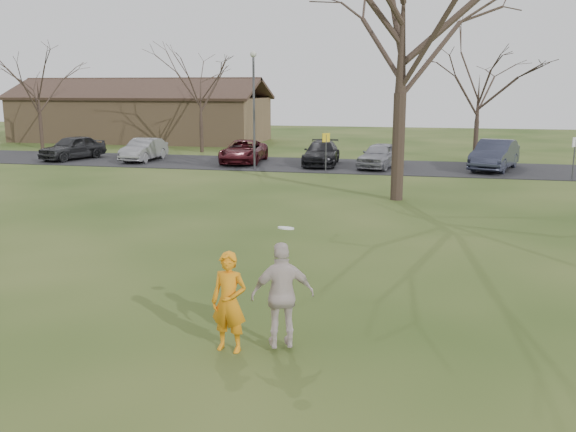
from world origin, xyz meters
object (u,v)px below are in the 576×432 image
object	(u,v)px
car_2	(244,151)
car_5	(495,155)
big_tree	(403,17)
player_defender	(229,302)
building	(142,117)
car_1	(144,150)
car_3	(321,153)
lamp_post	(254,95)
car_4	(380,155)
car_0	(73,147)
catching_play	(283,295)

from	to	relation	value
car_2	car_5	xyz separation A→B (m)	(14.06, -0.10, 0.14)
big_tree	car_5	bearing A→B (deg)	64.83
player_defender	building	distance (m)	43.12
car_1	car_3	world-z (taller)	car_1
car_2	lamp_post	world-z (taller)	lamp_post
player_defender	car_1	distance (m)	28.36
car_3	building	size ratio (longest dim) A/B	0.22
player_defender	car_2	xyz separation A→B (m)	(-7.29, 25.30, -0.17)
player_defender	car_4	world-z (taller)	player_defender
car_1	car_0	bearing A→B (deg)	-175.31
car_0	car_4	bearing A→B (deg)	17.78
car_2	car_5	size ratio (longest dim) A/B	0.98
car_1	car_5	distance (m)	20.23
player_defender	car_4	xyz separation A→B (m)	(0.70, 24.69, -0.14)
car_4	lamp_post	size ratio (longest dim) A/B	0.65
car_4	car_5	world-z (taller)	car_5
lamp_post	car_1	bearing A→B (deg)	163.55
car_4	car_5	xyz separation A→B (m)	(6.07, 0.51, 0.11)
car_3	car_4	size ratio (longest dim) A/B	1.13
car_3	big_tree	distance (m)	12.75
player_defender	lamp_post	world-z (taller)	lamp_post
player_defender	building	bearing A→B (deg)	124.12
car_3	building	distance (m)	21.62
player_defender	car_2	world-z (taller)	player_defender
car_0	big_tree	world-z (taller)	big_tree
car_0	car_2	xyz separation A→B (m)	(10.74, 0.67, -0.07)
car_2	car_4	world-z (taller)	car_4
building	lamp_post	world-z (taller)	lamp_post
lamp_post	car_4	bearing A→B (deg)	16.50
car_0	car_1	xyz separation A→B (m)	(4.57, 0.33, -0.06)
car_2	catching_play	xyz separation A→B (m)	(8.19, -25.12, 0.30)
car_1	building	distance (m)	14.81
car_0	car_5	xyz separation A→B (m)	(24.80, 0.57, 0.07)
car_0	car_2	bearing A→B (deg)	21.16
player_defender	car_0	world-z (taller)	player_defender
building	big_tree	world-z (taller)	big_tree
car_1	big_tree	size ratio (longest dim) A/B	0.29
car_2	car_3	xyz separation A→B (m)	(4.64, -0.04, 0.00)
catching_play	building	distance (m)	43.38
car_2	big_tree	bearing A→B (deg)	-50.96
car_3	catching_play	bearing A→B (deg)	-85.52
car_3	lamp_post	distance (m)	5.26
car_1	car_3	bearing A→B (deg)	2.18
car_5	catching_play	world-z (taller)	catching_play
car_2	car_5	world-z (taller)	car_5
catching_play	car_0	bearing A→B (deg)	127.74
car_0	catching_play	world-z (taller)	catching_play
car_2	car_1	bearing A→B (deg)	179.24
player_defender	car_3	xyz separation A→B (m)	(-2.66, 25.26, -0.17)
car_3	catching_play	xyz separation A→B (m)	(3.55, -25.08, 0.30)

